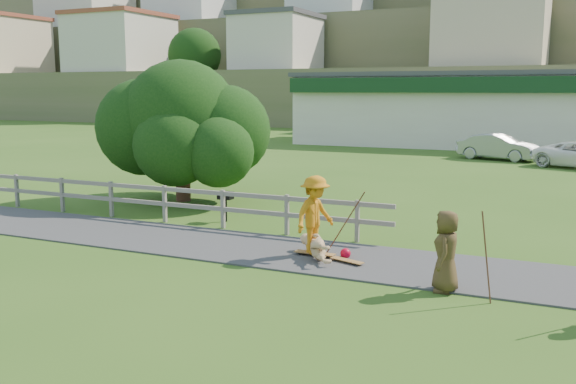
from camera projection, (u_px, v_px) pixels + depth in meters
name	position (u px, v px, depth m)	size (l,w,h in m)	color
ground	(225.00, 264.00, 14.45)	(260.00, 260.00, 0.00)	#315819
path	(256.00, 249.00, 15.79)	(34.00, 3.00, 0.04)	#3D3D40
fence	(148.00, 197.00, 19.21)	(15.05, 0.10, 1.10)	slate
strip_mall	(536.00, 109.00, 43.67)	(32.50, 10.75, 5.10)	silver
hillside	(540.00, 17.00, 93.94)	(220.00, 67.00, 47.50)	#566038
skater_rider	(315.00, 219.00, 14.92)	(1.19, 0.68, 1.84)	orange
skater_fallen	(316.00, 246.00, 14.82)	(1.70, 0.41, 0.62)	tan
spectator_c	(446.00, 251.00, 12.39)	(0.79, 0.51, 1.61)	#4D3A1F
car_silver	(498.00, 147.00, 35.90)	(1.54, 4.41, 1.45)	#94979B
tree	(182.00, 149.00, 22.47)	(6.53, 6.53, 3.69)	black
bbq	(226.00, 207.00, 19.07)	(0.42, 0.32, 0.90)	black
longboard_rider	(315.00, 255.00, 15.05)	(0.98, 0.24, 0.11)	brown
longboard_fallen	(347.00, 262.00, 14.44)	(0.83, 0.20, 0.09)	brown
helmet	(345.00, 254.00, 14.92)	(0.25, 0.25, 0.25)	red
pole_rider	(345.00, 218.00, 15.02)	(0.03, 0.03, 1.84)	#542F21
pole_spec_left	(486.00, 257.00, 11.72)	(0.03, 0.03, 1.73)	#542F21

